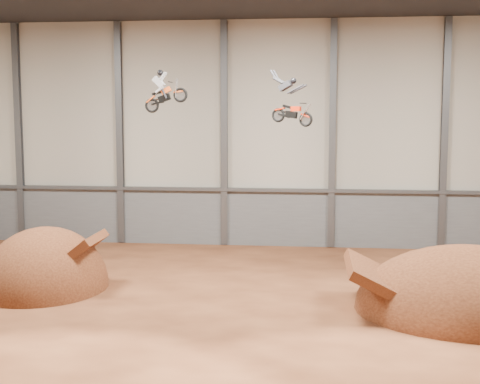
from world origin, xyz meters
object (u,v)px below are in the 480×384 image
object	(u,v)px
takeoff_ramp	(45,288)
fmx_rider_a	(168,86)
landing_ramp	(469,311)
fmx_rider_b	(291,99)

from	to	relation	value
takeoff_ramp	fmx_rider_a	world-z (taller)	fmx_rider_a
landing_ramp	fmx_rider_a	size ratio (longest dim) A/B	4.34
takeoff_ramp	fmx_rider_b	world-z (taller)	fmx_rider_b
takeoff_ramp	landing_ramp	distance (m)	19.32
takeoff_ramp	fmx_rider_a	distance (m)	11.35
fmx_rider_a	fmx_rider_b	distance (m)	6.06
takeoff_ramp	fmx_rider_a	xyz separation A→B (m)	(5.60, 2.30, 9.60)
fmx_rider_a	fmx_rider_b	size ratio (longest dim) A/B	0.79
landing_ramp	fmx_rider_b	bearing A→B (deg)	157.62
landing_ramp	fmx_rider_a	xyz separation A→B (m)	(-13.65, 3.89, 9.60)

